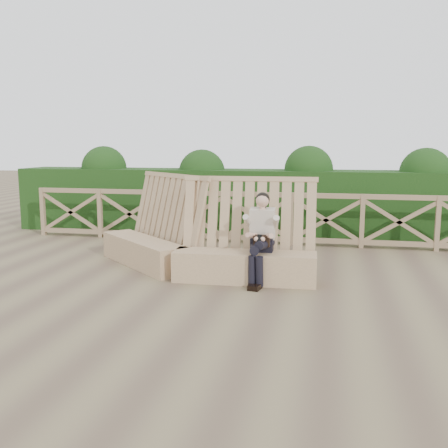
# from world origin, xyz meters

# --- Properties ---
(ground) EXTENTS (60.00, 60.00, 0.00)m
(ground) POSITION_xyz_m (0.00, 0.00, 0.00)
(ground) COLOR brown
(ground) RESTS_ON ground
(bench) EXTENTS (3.96, 2.06, 1.60)m
(bench) POSITION_xyz_m (-0.66, 0.92, 0.40)
(bench) COLOR #927153
(bench) RESTS_ON ground
(woman) EXTENTS (0.38, 0.80, 1.37)m
(woman) POSITION_xyz_m (0.51, 0.53, 0.74)
(woman) COLOR black
(woman) RESTS_ON ground
(guardrail) EXTENTS (10.10, 0.09, 1.10)m
(guardrail) POSITION_xyz_m (0.00, 3.50, 0.55)
(guardrail) COLOR olive
(guardrail) RESTS_ON ground
(hedge) EXTENTS (12.00, 1.20, 1.50)m
(hedge) POSITION_xyz_m (0.00, 4.70, 0.75)
(hedge) COLOR black
(hedge) RESTS_ON ground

